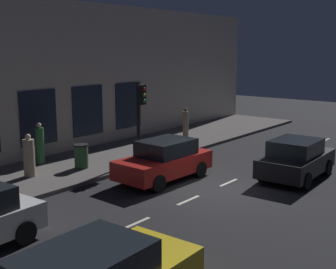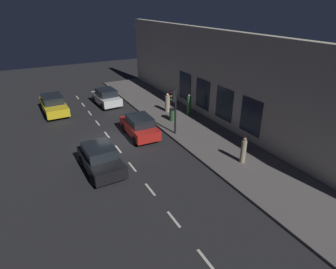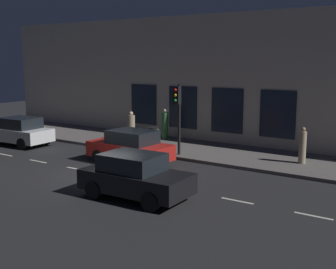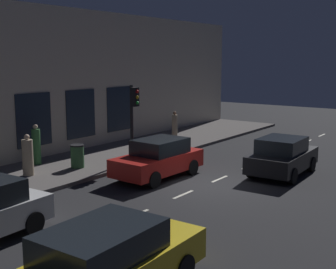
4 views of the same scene
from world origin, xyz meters
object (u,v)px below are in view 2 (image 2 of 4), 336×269
at_px(traffic_light, 174,103).
at_px(parked_car_1, 54,104).
at_px(pedestrian_2, 189,105).
at_px(parked_car_0, 140,126).
at_px(parked_car_2, 101,159).
at_px(pedestrian_1, 243,151).
at_px(parked_car_3, 106,97).
at_px(pedestrian_0, 167,103).
at_px(trash_bin, 173,115).

height_order(traffic_light, parked_car_1, traffic_light).
relative_size(traffic_light, pedestrian_2, 1.94).
xyz_separation_m(traffic_light, pedestrian_2, (3.15, 2.96, -1.57)).
relative_size(parked_car_0, pedestrian_2, 2.28).
height_order(parked_car_2, pedestrian_1, pedestrian_1).
distance_m(parked_car_1, parked_car_3, 4.80).
relative_size(parked_car_2, pedestrian_2, 2.20).
height_order(parked_car_1, pedestrian_0, pedestrian_0).
bearing_deg(pedestrian_1, parked_car_0, 111.90).
xyz_separation_m(pedestrian_2, trash_bin, (-1.95, -0.63, -0.32)).
bearing_deg(pedestrian_0, parked_car_3, -83.57).
bearing_deg(parked_car_3, parked_car_2, -111.69).
bearing_deg(pedestrian_0, pedestrian_1, 54.34).
bearing_deg(pedestrian_1, pedestrian_0, 80.76).
distance_m(traffic_light, trash_bin, 3.23).
relative_size(parked_car_2, trash_bin, 3.93).
bearing_deg(pedestrian_1, parked_car_2, 148.29).
relative_size(parked_car_1, pedestrian_1, 2.79).
bearing_deg(parked_car_1, traffic_light, 126.40).
xyz_separation_m(parked_car_2, trash_bin, (7.35, 4.59, -0.14)).
relative_size(traffic_light, parked_car_3, 0.89).
relative_size(traffic_light, parked_car_1, 0.75).
xyz_separation_m(parked_car_0, parked_car_2, (-3.88, -3.38, -0.00)).
bearing_deg(pedestrian_0, parked_car_1, -63.29).
bearing_deg(pedestrian_2, parked_car_1, -141.29).
bearing_deg(parked_car_2, parked_car_0, -140.79).
height_order(parked_car_0, pedestrian_1, pedestrian_1).
distance_m(parked_car_2, pedestrian_1, 8.54).
height_order(parked_car_1, parked_car_2, same).
relative_size(traffic_light, parked_car_2, 0.88).
height_order(traffic_light, parked_car_2, traffic_light).
xyz_separation_m(parked_car_2, parked_car_3, (3.79, 11.36, -0.00)).
height_order(parked_car_0, parked_car_2, same).
bearing_deg(parked_car_3, pedestrian_1, -77.75).
height_order(traffic_light, parked_car_3, traffic_light).
distance_m(parked_car_0, parked_car_1, 9.44).
relative_size(pedestrian_1, pedestrian_2, 0.93).
bearing_deg(trash_bin, parked_car_1, 140.57).
distance_m(parked_car_3, pedestrian_0, 6.27).
bearing_deg(traffic_light, parked_car_0, 153.56).
distance_m(traffic_light, pedestrian_2, 4.60).
xyz_separation_m(traffic_light, pedestrian_1, (1.71, -5.59, -1.62)).
bearing_deg(pedestrian_0, traffic_light, 32.62).
xyz_separation_m(parked_car_0, trash_bin, (3.47, 1.20, -0.14)).
bearing_deg(traffic_light, trash_bin, 62.71).
bearing_deg(parked_car_2, trash_bin, -149.91).
distance_m(traffic_light, parked_car_3, 9.56).
bearing_deg(parked_car_0, traffic_light, -24.51).
bearing_deg(traffic_light, parked_car_2, -159.84).
bearing_deg(pedestrian_1, trash_bin, 84.96).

